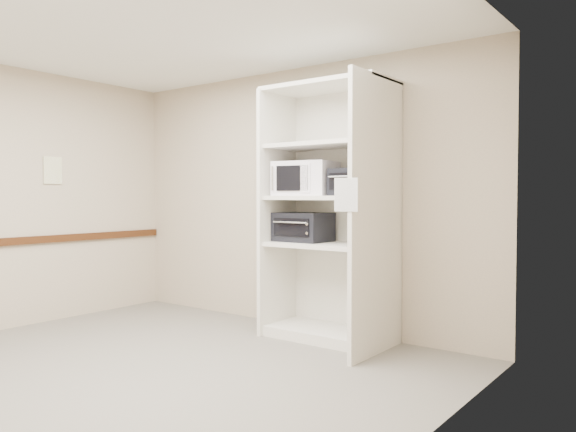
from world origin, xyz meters
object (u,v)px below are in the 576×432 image
Objects in this scene: microwave at (306,179)px; toaster_oven_upper at (356,182)px; shelving_unit at (333,221)px; toaster_oven_lower at (303,227)px.

microwave reaches higher than toaster_oven_upper.
toaster_oven_upper is (0.56, 0.01, -0.04)m from microwave.
shelving_unit is at bearing -8.71° from microwave.
toaster_oven_upper reaches higher than toaster_oven_lower.
microwave is 0.56m from toaster_oven_upper.
toaster_oven_lower is (-0.36, 0.02, -0.07)m from shelving_unit.
microwave is 0.48m from toaster_oven_lower.
shelving_unit is 5.56× the size of toaster_oven_upper.
microwave is (-0.31, 0.01, 0.40)m from shelving_unit.
microwave is at bearing 179.07° from shelving_unit.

